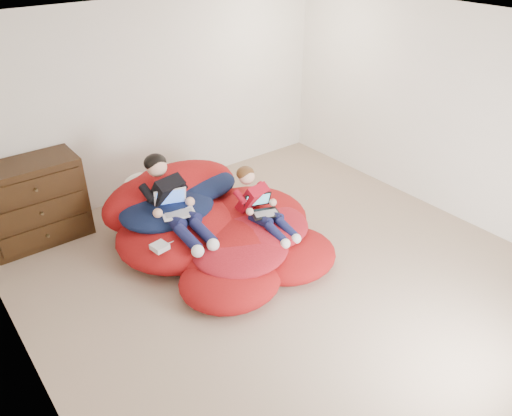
% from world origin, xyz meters
% --- Properties ---
extents(room_shell, '(5.10, 5.10, 2.77)m').
position_xyz_m(room_shell, '(0.00, 0.00, 0.22)').
color(room_shell, tan).
rests_on(room_shell, ground).
extents(dresser, '(1.09, 0.61, 0.98)m').
position_xyz_m(dresser, '(-1.82, 2.21, 0.49)').
color(dresser, '#331F0E').
rests_on(dresser, ground).
extents(beanbag_pile, '(2.24, 2.35, 0.85)m').
position_xyz_m(beanbag_pile, '(-0.28, 0.83, 0.26)').
color(beanbag_pile, '#B01315').
rests_on(beanbag_pile, ground).
extents(cream_pillow, '(0.39, 0.25, 0.25)m').
position_xyz_m(cream_pillow, '(-0.77, 1.66, 0.62)').
color(cream_pillow, white).
rests_on(cream_pillow, beanbag_pile).
extents(older_boy, '(0.39, 1.13, 0.75)m').
position_xyz_m(older_boy, '(-0.70, 1.01, 0.70)').
color(older_boy, black).
rests_on(older_boy, beanbag_pile).
extents(younger_boy, '(0.31, 0.94, 0.61)m').
position_xyz_m(younger_boy, '(0.11, 0.52, 0.60)').
color(younger_boy, '#B10F21').
rests_on(younger_boy, beanbag_pile).
extents(laptop_white, '(0.40, 0.42, 0.24)m').
position_xyz_m(laptop_white, '(-0.70, 0.94, 0.63)').
color(laptop_white, silver).
rests_on(laptop_white, older_boy).
extents(laptop_black, '(0.35, 0.39, 0.21)m').
position_xyz_m(laptop_black, '(0.11, 0.46, 0.55)').
color(laptop_black, black).
rests_on(laptop_black, younger_boy).
extents(power_adapter, '(0.17, 0.17, 0.06)m').
position_xyz_m(power_adapter, '(-1.06, 0.65, 0.42)').
color(power_adapter, silver).
rests_on(power_adapter, beanbag_pile).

